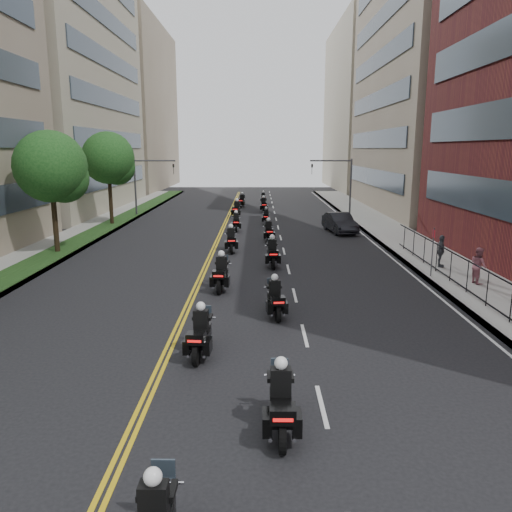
{
  "coord_description": "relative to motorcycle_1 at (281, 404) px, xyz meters",
  "views": [
    {
      "loc": [
        1.55,
        -6.87,
        6.56
      ],
      "look_at": [
        1.43,
        15.01,
        1.83
      ],
      "focal_mm": 35.0,
      "sensor_mm": 36.0,
      "label": 1
    }
  ],
  "objects": [
    {
      "name": "building_right_far",
      "position": [
        19.43,
        74.25,
        12.27
      ],
      "size": [
        15.0,
        28.0,
        26.0
      ],
      "primitive_type": "cube",
      "color": "#A8A087",
      "rests_on": "ground"
    },
    {
      "name": "motorcycle_5",
      "position": [
        0.25,
        16.92,
        -0.01
      ],
      "size": [
        0.58,
        2.47,
        1.82
      ],
      "rotation": [
        0.0,
        0.0,
        0.04
      ],
      "color": "black",
      "rests_on": "ground"
    },
    {
      "name": "street_trees",
      "position": [
        -13.12,
        14.86,
        4.4
      ],
      "size": [
        4.4,
        38.4,
        7.98
      ],
      "color": "#2F2315",
      "rests_on": "ground"
    },
    {
      "name": "motorcycle_2",
      "position": [
        -2.38,
        4.45,
        -0.03
      ],
      "size": [
        0.63,
        2.41,
        1.77
      ],
      "rotation": [
        0.0,
        0.0,
        -0.07
      ],
      "color": "black",
      "rests_on": "ground"
    },
    {
      "name": "motorcycle_12",
      "position": [
        -2.42,
        46.04,
        -0.06
      ],
      "size": [
        0.7,
        2.31,
        1.71
      ],
      "rotation": [
        0.0,
        0.0,
        -0.13
      ],
      "color": "black",
      "rests_on": "ground"
    },
    {
      "name": "grass_strip",
      "position": [
        -13.27,
        21.25,
        -0.56
      ],
      "size": [
        2.0,
        90.0,
        0.04
      ],
      "primitive_type": "cube",
      "color": "black",
      "rests_on": "sidewalk_left"
    },
    {
      "name": "motorcycle_13",
      "position": [
        0.04,
        50.12,
        -0.13
      ],
      "size": [
        0.48,
        2.07,
        1.53
      ],
      "rotation": [
        0.0,
        0.0,
        0.03
      ],
      "color": "black",
      "rests_on": "ground"
    },
    {
      "name": "motorcycle_4",
      "position": [
        -2.29,
        12.15,
        0.01
      ],
      "size": [
        0.62,
        2.54,
        1.87
      ],
      "rotation": [
        0.0,
        0.0,
        -0.06
      ],
      "color": "black",
      "rests_on": "ground"
    },
    {
      "name": "traffic_signal_left",
      "position": [
        -11.61,
        38.25,
        2.97
      ],
      "size": [
        4.09,
        0.2,
        5.6
      ],
      "color": "#3F3F44",
      "rests_on": "ground"
    },
    {
      "name": "motorcycle_9",
      "position": [
        0.14,
        33.22,
        -0.13
      ],
      "size": [
        0.48,
        2.06,
        1.52
      ],
      "rotation": [
        0.0,
        0.0,
        -0.04
      ],
      "color": "black",
      "rests_on": "ground"
    },
    {
      "name": "motorcycle_8",
      "position": [
        -2.35,
        29.32,
        -0.06
      ],
      "size": [
        0.56,
        2.29,
        1.69
      ],
      "rotation": [
        0.0,
        0.0,
        0.05
      ],
      "color": "black",
      "rests_on": "ground"
    },
    {
      "name": "building_right_tan",
      "position": [
        19.41,
        44.25,
        14.27
      ],
      "size": [
        15.11,
        28.0,
        30.0
      ],
      "color": "gray",
      "rests_on": "ground"
    },
    {
      "name": "sidewalk_right",
      "position": [
        9.93,
        21.25,
        -0.65
      ],
      "size": [
        4.0,
        90.0,
        0.15
      ],
      "primitive_type": "cube",
      "color": "gray",
      "rests_on": "ground"
    },
    {
      "name": "motorcycle_11",
      "position": [
        -0.0,
        41.66,
        -0.04
      ],
      "size": [
        0.58,
        2.37,
        1.75
      ],
      "rotation": [
        0.0,
        0.0,
        0.06
      ],
      "color": "black",
      "rests_on": "ground"
    },
    {
      "name": "motorcycle_10",
      "position": [
        -2.64,
        37.41,
        -0.0
      ],
      "size": [
        0.72,
        2.49,
        1.84
      ],
      "rotation": [
        0.0,
        0.0,
        -0.11
      ],
      "color": "black",
      "rests_on": "ground"
    },
    {
      "name": "motorcycle_3",
      "position": [
        0.13,
        8.36,
        -0.06
      ],
      "size": [
        0.68,
        2.31,
        1.71
      ],
      "rotation": [
        0.0,
        0.0,
        0.12
      ],
      "color": "black",
      "rests_on": "ground"
    },
    {
      "name": "pedestrian_c",
      "position": [
        9.5,
        16.24,
        0.31
      ],
      "size": [
        0.78,
        1.13,
        1.77
      ],
      "primitive_type": "imported",
      "rotation": [
        0.0,
        0.0,
        1.2
      ],
      "color": "#3F4046",
      "rests_on": "sidewalk_right"
    },
    {
      "name": "pedestrian_b",
      "position": [
        10.09,
        12.83,
        0.31
      ],
      "size": [
        0.77,
        0.94,
        1.77
      ],
      "primitive_type": "imported",
      "rotation": [
        0.0,
        0.0,
        1.69
      ],
      "color": "#97525F",
      "rests_on": "sidewalk_right"
    },
    {
      "name": "motorcycle_7",
      "position": [
        0.19,
        24.78,
        -0.06
      ],
      "size": [
        0.59,
        2.31,
        1.7
      ],
      "rotation": [
        0.0,
        0.0,
        0.07
      ],
      "color": "black",
      "rests_on": "ground"
    },
    {
      "name": "motorcycle_1",
      "position": [
        0.0,
        0.0,
        0.0
      ],
      "size": [
        0.57,
        2.5,
        1.85
      ],
      "rotation": [
        0.0,
        0.0,
        0.0
      ],
      "color": "black",
      "rests_on": "ground"
    },
    {
      "name": "traffic_signal_right",
      "position": [
        7.47,
        38.25,
        2.97
      ],
      "size": [
        4.09,
        0.2,
        5.6
      ],
      "color": "#3F3F44",
      "rests_on": "ground"
    },
    {
      "name": "sidewalk_left",
      "position": [
        -14.07,
        21.25,
        -0.65
      ],
      "size": [
        4.0,
        90.0,
        0.15
      ],
      "primitive_type": "cube",
      "color": "gray",
      "rests_on": "ground"
    },
    {
      "name": "building_left_mid",
      "position": [
        -24.05,
        44.25,
        16.27
      ],
      "size": [
        16.11,
        28.0,
        34.0
      ],
      "color": "#A8A087",
      "rests_on": "ground"
    },
    {
      "name": "parked_sedan",
      "position": [
        5.93,
        28.68,
        0.05
      ],
      "size": [
        2.38,
        4.93,
        1.56
      ],
      "primitive_type": "imported",
      "rotation": [
        0.0,
        0.0,
        0.16
      ],
      "color": "black",
      "rests_on": "ground"
    },
    {
      "name": "iron_fence",
      "position": [
        8.93,
        8.25,
        0.17
      ],
      "size": [
        0.05,
        28.0,
        1.5
      ],
      "color": "black",
      "rests_on": "sidewalk_right"
    },
    {
      "name": "building_left_far",
      "position": [
        -24.07,
        74.25,
        12.27
      ],
      "size": [
        16.0,
        28.0,
        26.0
      ],
      "primitive_type": "cube",
      "color": "gray",
      "rests_on": "ground"
    },
    {
      "name": "motorcycle_6",
      "position": [
        -2.31,
        21.02,
        -0.01
      ],
      "size": [
        0.67,
        2.45,
        1.81
      ],
      "rotation": [
        0.0,
        0.0,
        0.09
      ],
      "color": "black",
      "rests_on": "ground"
    }
  ]
}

